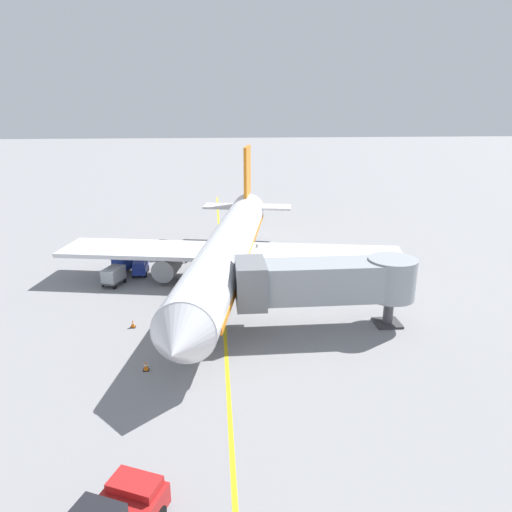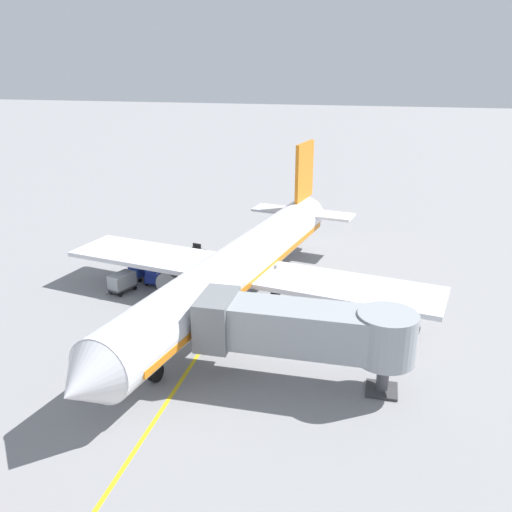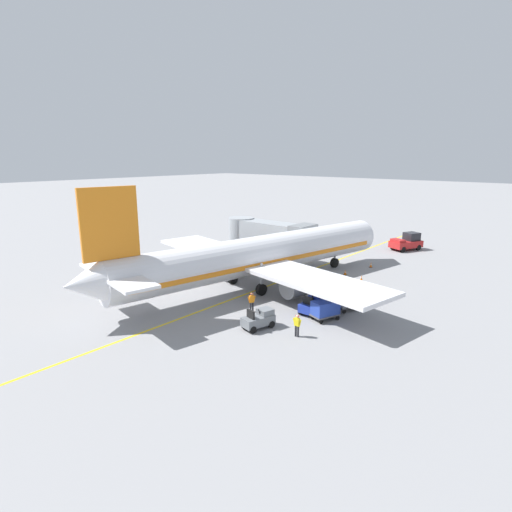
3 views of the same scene
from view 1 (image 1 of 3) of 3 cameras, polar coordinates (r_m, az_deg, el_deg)
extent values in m
plane|color=gray|center=(42.66, -4.17, -2.73)|extent=(400.00, 400.00, 0.00)
cube|color=gold|center=(42.66, -4.17, -2.73)|extent=(0.24, 80.00, 0.01)
cylinder|color=silver|center=(40.31, -3.39, 0.98)|extent=(9.46, 32.14, 3.70)
cube|color=orange|center=(40.45, -3.38, 0.35)|extent=(9.03, 29.63, 0.44)
cone|color=silver|center=(24.67, -9.47, -10.55)|extent=(4.00, 3.02, 3.63)
cone|color=silver|center=(57.00, -0.77, 6.29)|extent=(3.60, 3.33, 3.14)
cube|color=black|center=(25.93, -8.55, -7.43)|extent=(2.93, 1.59, 0.60)
cube|color=silver|center=(41.45, -3.17, 0.52)|extent=(30.45, 10.57, 0.36)
cylinder|color=gray|center=(40.65, 4.39, -1.71)|extent=(2.55, 3.51, 2.00)
cylinder|color=gray|center=(42.24, -10.70, -1.22)|extent=(2.55, 3.51, 2.00)
cube|color=orange|center=(53.94, -1.06, 10.27)|extent=(1.12, 4.38, 5.50)
cube|color=silver|center=(54.41, -1.06, 6.01)|extent=(10.31, 4.38, 0.24)
cylinder|color=black|center=(31.09, -6.43, -9.82)|extent=(0.64, 1.16, 1.10)
cylinder|color=gray|center=(30.41, -6.53, -7.23)|extent=(0.24, 0.24, 2.00)
cylinder|color=black|center=(42.78, 0.12, -1.84)|extent=(0.64, 1.16, 1.10)
cylinder|color=gray|center=(42.29, 0.12, 0.14)|extent=(0.24, 0.24, 2.00)
cylinder|color=black|center=(43.42, -5.94, -1.64)|extent=(0.64, 1.16, 1.10)
cylinder|color=gray|center=(42.93, -6.00, 0.31)|extent=(0.24, 0.24, 2.00)
cube|color=#93999E|center=(32.40, 7.31, -3.00)|extent=(10.61, 2.80, 2.60)
cube|color=slate|center=(31.77, -0.67, -3.28)|extent=(2.00, 3.50, 2.99)
cylinder|color=#93999E|center=(33.91, 16.11, -2.62)|extent=(3.36, 3.36, 2.86)
cylinder|color=#4C4C51|center=(34.79, 15.77, -6.32)|extent=(0.70, 0.70, 2.19)
cube|color=#38383A|center=(35.20, 15.64, -7.83)|extent=(1.80, 1.80, 0.16)
cube|color=#B21E1E|center=(19.90, -14.50, -25.23)|extent=(2.15, 1.75, 0.36)
cylinder|color=black|center=(20.99, -16.84, -26.77)|extent=(0.64, 0.87, 0.80)
cube|color=#1E339E|center=(44.68, -13.85, -1.41)|extent=(1.24, 2.52, 0.70)
cube|color=#1E339E|center=(43.86, -14.01, -0.99)|extent=(1.04, 1.07, 0.44)
cube|color=black|center=(45.12, -13.80, -0.32)|extent=(0.84, 0.17, 0.64)
cylinder|color=black|center=(44.36, -13.93, -0.66)|extent=(0.08, 0.26, 0.54)
cylinder|color=black|center=(43.90, -13.26, -2.19)|extent=(0.21, 0.56, 0.56)
cylinder|color=black|center=(44.06, -14.65, -2.23)|extent=(0.21, 0.56, 0.56)
cylinder|color=black|center=(45.54, -13.01, -1.44)|extent=(0.21, 0.56, 0.56)
cylinder|color=black|center=(45.69, -14.35, -1.48)|extent=(0.21, 0.56, 0.56)
cube|color=slate|center=(49.54, -11.39, 0.65)|extent=(1.76, 2.71, 0.70)
cube|color=slate|center=(48.76, -11.69, 1.06)|extent=(1.24, 1.26, 0.44)
cube|color=black|center=(49.98, -11.17, 1.61)|extent=(0.85, 0.35, 0.64)
cylinder|color=black|center=(49.25, -11.48, 1.33)|extent=(0.14, 0.27, 0.54)
cylinder|color=black|center=(48.68, -11.10, -0.07)|extent=(0.33, 0.59, 0.56)
cylinder|color=black|center=(49.05, -12.29, -0.01)|extent=(0.33, 0.59, 0.56)
cylinder|color=black|center=(50.26, -10.45, 0.53)|extent=(0.33, 0.59, 0.56)
cylinder|color=black|center=(50.61, -11.61, 0.58)|extent=(0.33, 0.59, 0.56)
cube|color=#4C4C51|center=(42.67, -16.84, -2.87)|extent=(1.99, 2.52, 0.12)
cube|color=#999EA3|center=(42.47, -16.91, -2.10)|extent=(1.89, 2.39, 1.10)
cylinder|color=#4C4C51|center=(41.55, -17.88, -3.55)|extent=(0.31, 0.68, 0.07)
cylinder|color=black|center=(41.83, -16.76, -3.64)|extent=(0.24, 0.38, 0.36)
cylinder|color=black|center=(42.40, -18.03, -3.47)|extent=(0.24, 0.38, 0.36)
cylinder|color=black|center=(43.13, -15.62, -2.88)|extent=(0.24, 0.38, 0.36)
cylinder|color=black|center=(43.69, -16.86, -2.73)|extent=(0.24, 0.38, 0.36)
cube|color=#4C4C51|center=(45.54, -15.73, -1.48)|extent=(1.99, 2.52, 0.12)
cube|color=#233D9E|center=(45.35, -15.79, -0.75)|extent=(1.89, 2.39, 1.10)
cylinder|color=#4C4C51|center=(44.38, -16.68, -2.08)|extent=(0.31, 0.68, 0.07)
cylinder|color=black|center=(44.67, -15.63, -2.17)|extent=(0.24, 0.38, 0.36)
cylinder|color=black|center=(45.24, -16.83, -2.03)|extent=(0.24, 0.38, 0.36)
cylinder|color=black|center=(46.01, -14.59, -1.50)|extent=(0.24, 0.38, 0.36)
cylinder|color=black|center=(46.55, -15.78, -1.37)|extent=(0.24, 0.38, 0.36)
cylinder|color=#232328|center=(47.28, -8.42, -0.27)|extent=(0.15, 0.15, 0.85)
cylinder|color=#232328|center=(47.11, -8.54, -0.34)|extent=(0.15, 0.15, 0.85)
cube|color=orange|center=(46.98, -8.52, 0.53)|extent=(0.39, 0.45, 0.60)
cylinder|color=orange|center=(47.20, -8.36, 0.56)|extent=(0.18, 0.24, 0.57)
cylinder|color=orange|center=(46.79, -8.67, 0.39)|extent=(0.18, 0.24, 0.57)
sphere|color=#997051|center=(46.86, -8.54, 1.03)|extent=(0.22, 0.22, 0.22)
cube|color=red|center=(46.85, -8.54, 1.06)|extent=(0.19, 0.27, 0.10)
cylinder|color=#232328|center=(49.41, -14.94, 0.10)|extent=(0.15, 0.15, 0.85)
cylinder|color=#232328|center=(49.43, -15.17, 0.09)|extent=(0.15, 0.15, 0.85)
cube|color=yellow|center=(49.21, -15.12, 0.90)|extent=(0.39, 0.26, 0.60)
cylinder|color=yellow|center=(49.20, -14.83, 0.85)|extent=(0.23, 0.10, 0.57)
cylinder|color=yellow|center=(49.26, -15.41, 0.83)|extent=(0.23, 0.10, 0.57)
sphere|color=beige|center=(49.10, -15.16, 1.38)|extent=(0.22, 0.22, 0.22)
cube|color=red|center=(49.09, -15.17, 1.40)|extent=(0.27, 0.09, 0.10)
cube|color=black|center=(33.39, -10.82, -9.02)|extent=(0.36, 0.36, 0.04)
cone|color=orange|center=(33.26, -10.85, -8.57)|extent=(0.30, 0.30, 0.55)
cylinder|color=white|center=(33.25, -10.85, -8.53)|extent=(0.21, 0.21, 0.06)
cube|color=black|center=(29.25, -13.18, -13.31)|extent=(0.36, 0.36, 0.04)
cone|color=orange|center=(29.10, -13.22, -12.81)|extent=(0.30, 0.30, 0.55)
cylinder|color=white|center=(29.09, -13.23, -12.76)|extent=(0.21, 0.21, 0.06)
cube|color=black|center=(34.57, -14.69, -8.35)|extent=(0.36, 0.36, 0.04)
cone|color=orange|center=(34.44, -14.73, -7.90)|extent=(0.30, 0.30, 0.55)
cylinder|color=white|center=(34.43, -14.73, -7.86)|extent=(0.21, 0.21, 0.06)
camera|label=2|loc=(11.80, 79.83, 18.96)|focal=37.92mm
camera|label=3|loc=(74.05, -25.42, 14.51)|focal=29.17mm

